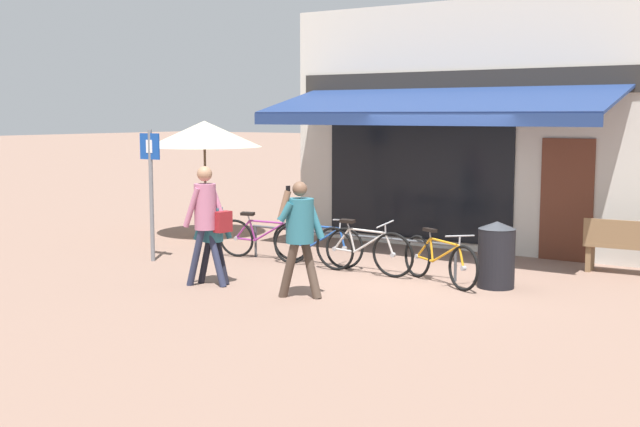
# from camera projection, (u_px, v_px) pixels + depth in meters

# --- Properties ---
(ground_plane) EXTENTS (160.00, 160.00, 0.00)m
(ground_plane) POSITION_uv_depth(u_px,v_px,m) (420.00, 275.00, 12.57)
(ground_plane) COLOR #846656
(shop_front) EXTENTS (6.93, 4.97, 4.55)m
(shop_front) POSITION_uv_depth(u_px,v_px,m) (486.00, 126.00, 15.87)
(shop_front) COLOR beige
(shop_front) RESTS_ON ground_plane
(bike_rack_rail) EXTENTS (3.91, 0.04, 0.57)m
(bike_rack_rail) POSITION_uv_depth(u_px,v_px,m) (348.00, 239.00, 13.06)
(bike_rack_rail) COLOR #47494F
(bike_rack_rail) RESTS_ON ground_plane
(bicycle_purple) EXTENTS (1.74, 0.53, 0.84)m
(bicycle_purple) POSITION_uv_depth(u_px,v_px,m) (263.00, 238.00, 13.89)
(bicycle_purple) COLOR black
(bicycle_purple) RESTS_ON ground_plane
(bicycle_blue) EXTENTS (1.66, 0.53, 0.84)m
(bicycle_blue) POSITION_uv_depth(u_px,v_px,m) (318.00, 244.00, 13.27)
(bicycle_blue) COLOR black
(bicycle_blue) RESTS_ON ground_plane
(bicycle_silver) EXTENTS (1.78, 0.52, 0.87)m
(bicycle_silver) POSITION_uv_depth(u_px,v_px,m) (363.00, 250.00, 12.58)
(bicycle_silver) COLOR black
(bicycle_silver) RESTS_ON ground_plane
(bicycle_orange) EXTENTS (1.60, 0.88, 0.80)m
(bicycle_orange) POSITION_uv_depth(u_px,v_px,m) (439.00, 260.00, 11.87)
(bicycle_orange) COLOR black
(bicycle_orange) RESTS_ON ground_plane
(pedestrian_adult) EXTENTS (0.59, 0.62, 1.62)m
(pedestrian_adult) POSITION_uv_depth(u_px,v_px,m) (300.00, 227.00, 10.88)
(pedestrian_adult) COLOR #47382D
(pedestrian_adult) RESTS_ON ground_plane
(pedestrian_child) EXTENTS (0.55, 0.45, 1.35)m
(pedestrian_child) POSITION_uv_depth(u_px,v_px,m) (214.00, 229.00, 11.78)
(pedestrian_child) COLOR black
(pedestrian_child) RESTS_ON ground_plane
(pedestrian_second_adult) EXTENTS (0.58, 0.52, 1.77)m
(pedestrian_second_adult) POSITION_uv_depth(u_px,v_px,m) (205.00, 212.00, 11.60)
(pedestrian_second_adult) COLOR #282D47
(pedestrian_second_adult) RESTS_ON ground_plane
(litter_bin) EXTENTS (0.54, 0.54, 0.97)m
(litter_bin) POSITION_uv_depth(u_px,v_px,m) (496.00, 254.00, 11.59)
(litter_bin) COLOR black
(litter_bin) RESTS_ON ground_plane
(parking_sign) EXTENTS (0.44, 0.07, 2.25)m
(parking_sign) POSITION_uv_depth(u_px,v_px,m) (151.00, 181.00, 13.59)
(parking_sign) COLOR slate
(parking_sign) RESTS_ON ground_plane
(cafe_parasol) EXTENTS (2.33, 2.33, 2.37)m
(cafe_parasol) POSITION_uv_depth(u_px,v_px,m) (204.00, 134.00, 16.23)
(cafe_parasol) COLOR #4C3D2D
(cafe_parasol) RESTS_ON ground_plane
(park_bench) EXTENTS (1.63, 0.54, 0.87)m
(park_bench) POSITION_uv_depth(u_px,v_px,m) (638.00, 246.00, 12.46)
(park_bench) COLOR brown
(park_bench) RESTS_ON ground_plane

